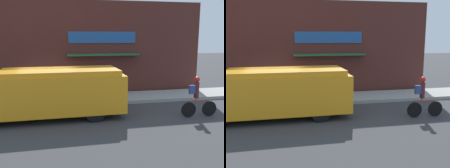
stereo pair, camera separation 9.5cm
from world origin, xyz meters
TOP-DOWN VIEW (x-y plane):
  - ground_plane at (0.00, 0.00)m, footprint 70.00×70.00m
  - sidewalk at (0.00, 1.11)m, footprint 28.00×2.22m
  - storefront at (0.06, 2.45)m, footprint 17.90×0.73m
  - school_bus at (0.15, -1.39)m, footprint 6.86×2.77m
  - cyclist at (6.18, -2.60)m, footprint 1.59×0.22m

SIDE VIEW (x-z plane):
  - ground_plane at x=0.00m, z-range 0.00..0.00m
  - sidewalk at x=0.00m, z-range 0.00..0.16m
  - cyclist at x=6.18m, z-range -0.01..1.71m
  - school_bus at x=0.15m, z-range 0.05..2.08m
  - storefront at x=0.06m, z-range 0.00..5.32m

